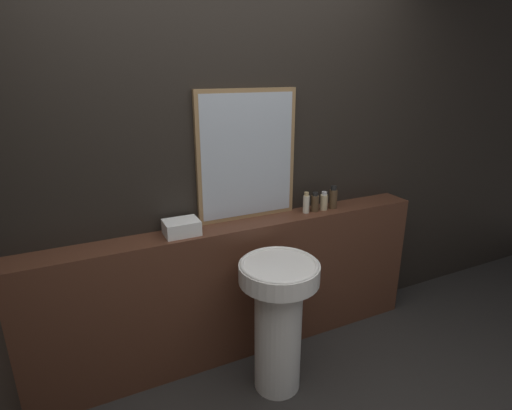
{
  "coord_description": "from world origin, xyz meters",
  "views": [
    {
      "loc": [
        -0.91,
        -0.88,
        1.83
      ],
      "look_at": [
        0.06,
        1.14,
        1.07
      ],
      "focal_mm": 28.0,
      "sensor_mm": 36.0,
      "label": 1
    }
  ],
  "objects": [
    {
      "name": "wall_back",
      "position": [
        0.0,
        1.39,
        1.25
      ],
      "size": [
        8.0,
        0.06,
        2.5
      ],
      "color": "black",
      "rests_on": "ground_plane"
    },
    {
      "name": "pedestal_sink",
      "position": [
        0.06,
        0.85,
        0.49
      ],
      "size": [
        0.45,
        0.45,
        0.83
      ],
      "color": "white",
      "rests_on": "ground_plane"
    },
    {
      "name": "body_wash_bottle",
      "position": [
        0.71,
        1.25,
        1.0
      ],
      "size": [
        0.06,
        0.06,
        0.16
      ],
      "color": "#4C3823",
      "rests_on": "vanity_counter"
    },
    {
      "name": "shampoo_bottle",
      "position": [
        0.49,
        1.25,
        0.99
      ],
      "size": [
        0.04,
        0.04,
        0.14
      ],
      "color": "beige",
      "rests_on": "vanity_counter"
    },
    {
      "name": "conditioner_bottle",
      "position": [
        0.56,
        1.25,
        0.99
      ],
      "size": [
        0.05,
        0.05,
        0.13
      ],
      "color": "#4C3823",
      "rests_on": "vanity_counter"
    },
    {
      "name": "lotion_bottle",
      "position": [
        0.63,
        1.25,
        0.98
      ],
      "size": [
        0.05,
        0.05,
        0.13
      ],
      "color": "#C6B284",
      "rests_on": "vanity_counter"
    },
    {
      "name": "towel_stack",
      "position": [
        -0.36,
        1.25,
        0.97
      ],
      "size": [
        0.2,
        0.15,
        0.09
      ],
      "color": "white",
      "rests_on": "vanity_counter"
    },
    {
      "name": "mirror",
      "position": [
        0.1,
        1.34,
        1.33
      ],
      "size": [
        0.66,
        0.03,
        0.81
      ],
      "color": "#937047",
      "rests_on": "vanity_counter"
    },
    {
      "name": "vanity_counter",
      "position": [
        0.0,
        1.25,
        0.46
      ],
      "size": [
        2.62,
        0.22,
        0.92
      ],
      "color": "#512D1E",
      "rests_on": "ground_plane"
    }
  ]
}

